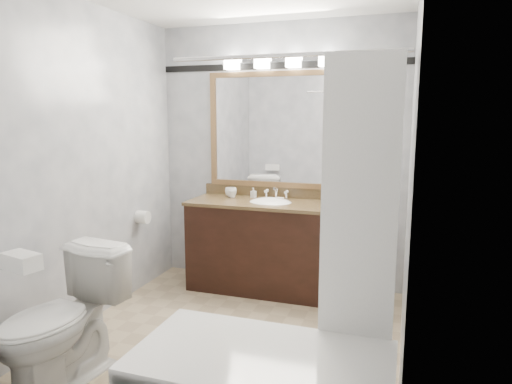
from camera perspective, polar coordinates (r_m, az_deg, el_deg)
room at (r=3.20m, az=-3.33°, el=2.58°), size 2.42×2.62×2.52m
vanity at (r=4.31m, az=1.80°, el=-6.58°), size 1.53×0.58×0.97m
mirror at (r=4.40m, az=2.87°, el=7.73°), size 1.40×0.04×1.10m
vanity_light_bar at (r=4.37m, az=2.74°, el=16.04°), size 1.02×0.14×0.12m
accent_stripe at (r=4.43m, az=2.97°, el=15.52°), size 2.40×0.01×0.06m
bathtub at (r=2.54m, az=1.39°, el=-22.78°), size 1.30×0.75×1.96m
tp_roll at (r=4.39m, az=-13.97°, el=-3.07°), size 0.11×0.12×0.12m
toilet at (r=3.09m, az=-23.21°, el=-14.62°), size 0.57×0.86×0.82m
tissue_box at (r=2.77m, az=-27.27°, el=-7.70°), size 0.24×0.16×0.09m
coffee_maker at (r=4.09m, az=10.42°, el=0.60°), size 0.16×0.21×0.32m
cup_left at (r=4.48m, az=-3.17°, el=-0.01°), size 0.14×0.14×0.09m
cup_right at (r=4.44m, az=-2.95°, el=-0.23°), size 0.10×0.10×0.07m
soap_bottle_a at (r=4.42m, az=-0.32°, el=-0.08°), size 0.06×0.06×0.10m
soap_bar at (r=4.31m, az=2.95°, el=-0.84°), size 0.08×0.05×0.02m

